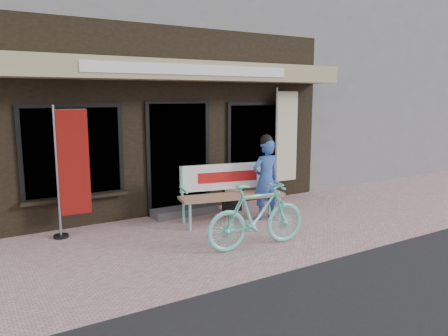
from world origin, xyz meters
TOP-DOWN VIEW (x-y plane):
  - ground at (0.00, 0.00)m, footprint 70.00×70.00m
  - storefront at (0.00, 4.96)m, footprint 7.00×6.77m
  - neighbor_right_near at (8.50, 5.50)m, footprint 10.00×7.00m
  - bench at (0.54, 0.95)m, footprint 2.00×0.87m
  - person at (1.17, 0.70)m, footprint 0.57×0.40m
  - bicycle at (0.11, -0.50)m, footprint 1.70×0.62m
  - nobori_red at (-2.14, 1.53)m, footprint 0.64×0.25m
  - nobori_cream at (2.49, 1.76)m, footprint 0.72×0.27m
  - menu_stand at (0.92, 1.46)m, footprint 0.41×0.15m

SIDE VIEW (x-z plane):
  - ground at x=0.00m, z-range 0.00..0.00m
  - menu_stand at x=0.92m, z-range 0.01..0.82m
  - bicycle at x=0.11m, z-range 0.00..1.00m
  - bench at x=0.54m, z-range 0.09..1.14m
  - person at x=1.17m, z-range -0.01..1.59m
  - nobori_red at x=-2.14m, z-range 0.03..2.20m
  - nobori_cream at x=2.49m, z-range 0.04..2.51m
  - neighbor_right_near at x=8.50m, z-range 0.00..5.60m
  - storefront at x=0.00m, z-range -0.01..5.99m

